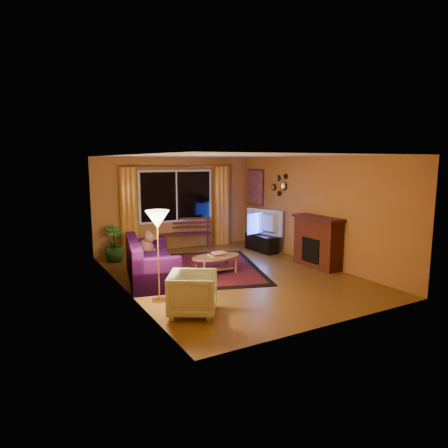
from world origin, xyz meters
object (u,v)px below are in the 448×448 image
coffee_table (216,265)px  tv_console (262,243)px  bench (185,241)px  floor_lamp (158,256)px  armchair (193,291)px  sofa (151,260)px

coffee_table → tv_console: bearing=32.6°
coffee_table → tv_console: tv_console is taller
bench → tv_console: (1.70, -1.22, 0.00)m
tv_console → bench: bearing=142.2°
bench → floor_lamp: size_ratio=0.90×
armchair → coffee_table: size_ratio=0.68×
bench → coffee_table: size_ratio=1.31×
floor_lamp → tv_console: (3.74, 2.34, -0.57)m
sofa → coffee_table: (1.34, -0.29, -0.22)m
armchair → coffee_table: 2.29m
bench → floor_lamp: (-2.05, -3.56, 0.58)m
sofa → armchair: sofa is taller
armchair → tv_console: bearing=-16.4°
bench → tv_console: bearing=-16.0°
sofa → floor_lamp: floor_lamp is taller
bench → armchair: bearing=-92.5°
armchair → coffee_table: armchair is taller
bench → armchair: size_ratio=1.92×
armchair → floor_lamp: 0.96m
floor_lamp → coffee_table: 2.01m
sofa → coffee_table: 1.38m
floor_lamp → bench: bearing=60.1°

